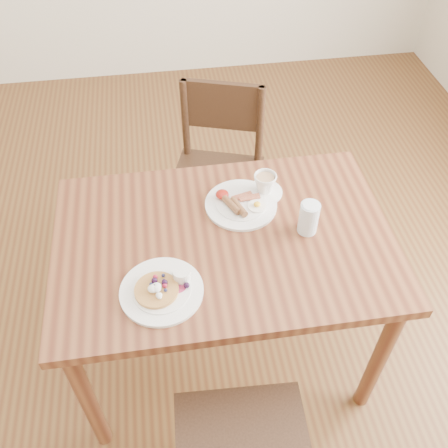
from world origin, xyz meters
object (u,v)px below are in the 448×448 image
at_px(pancake_plate, 163,289).
at_px(teacup_saucer, 265,185).
at_px(breakfast_plate, 240,204).
at_px(water_glass, 309,218).
at_px(dining_table, 224,255).
at_px(chair_far, 218,169).

xyz_separation_m(pancake_plate, teacup_saucer, (0.42, 0.41, 0.03)).
bearing_deg(teacup_saucer, breakfast_plate, -151.41).
height_order(teacup_saucer, water_glass, water_glass).
bearing_deg(dining_table, pancake_plate, -138.83).
bearing_deg(water_glass, chair_far, 108.24).
distance_m(dining_table, chair_far, 0.70).
height_order(chair_far, breakfast_plate, chair_far).
bearing_deg(chair_far, water_glass, 126.09).
bearing_deg(chair_far, pancake_plate, 88.83).
relative_size(pancake_plate, breakfast_plate, 1.00).
distance_m(chair_far, pancake_plate, 0.96).
bearing_deg(pancake_plate, breakfast_plate, 48.26).
bearing_deg(chair_far, dining_table, 101.66).
bearing_deg(chair_far, breakfast_plate, 108.89).
xyz_separation_m(chair_far, breakfast_plate, (0.01, -0.53, 0.27)).
xyz_separation_m(chair_far, teacup_saucer, (0.11, -0.47, 0.30)).
bearing_deg(breakfast_plate, teacup_saucer, 28.59).
distance_m(pancake_plate, teacup_saucer, 0.58).
relative_size(dining_table, teacup_saucer, 8.57).
distance_m(chair_far, teacup_saucer, 0.57).
distance_m(chair_far, breakfast_plate, 0.59).
xyz_separation_m(teacup_saucer, water_glass, (0.11, -0.21, 0.02)).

